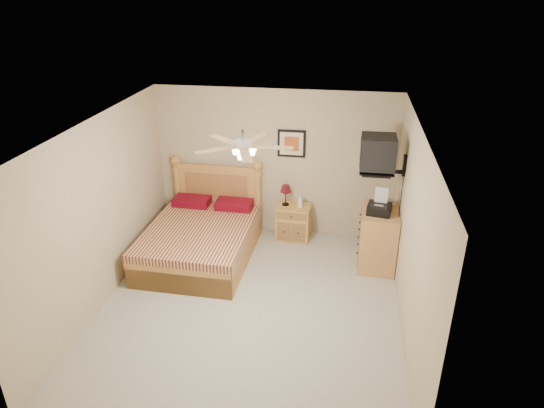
{
  "coord_description": "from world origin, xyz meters",
  "views": [
    {
      "loc": [
        1.14,
        -5.28,
        4.08
      ],
      "look_at": [
        0.16,
        0.9,
        1.14
      ],
      "focal_mm": 32.0,
      "sensor_mm": 36.0,
      "label": 1
    }
  ],
  "objects": [
    {
      "name": "fax_machine",
      "position": [
        1.69,
        1.27,
        1.11
      ],
      "size": [
        0.39,
        0.41,
        0.36
      ],
      "primitive_type": null,
      "rotation": [
        0.0,
        0.0,
        -0.18
      ],
      "color": "black",
      "rests_on": "dresser"
    },
    {
      "name": "bed",
      "position": [
        -1.03,
        1.12,
        0.66
      ],
      "size": [
        1.61,
        2.09,
        1.33
      ],
      "primitive_type": null,
      "rotation": [
        0.0,
        0.0,
        -0.03
      ],
      "color": "#C7793C",
      "rests_on": "ground"
    },
    {
      "name": "table_lamp",
      "position": [
        0.21,
        2.03,
        0.79
      ],
      "size": [
        0.22,
        0.22,
        0.36
      ],
      "primitive_type": null,
      "rotation": [
        0.0,
        0.0,
        0.14
      ],
      "color": "#5A111B",
      "rests_on": "nightstand"
    },
    {
      "name": "magazine_lower",
      "position": [
        1.71,
        1.6,
        0.94
      ],
      "size": [
        0.3,
        0.34,
        0.03
      ],
      "primitive_type": "imported",
      "rotation": [
        0.0,
        0.0,
        0.4
      ],
      "color": "beige",
      "rests_on": "dresser"
    },
    {
      "name": "lotion_bottle",
      "position": [
        0.46,
        1.98,
        0.72
      ],
      "size": [
        0.09,
        0.09,
        0.23
      ],
      "primitive_type": "imported",
      "rotation": [
        0.0,
        0.0,
        0.06
      ],
      "color": "white",
      "rests_on": "nightstand"
    },
    {
      "name": "nightstand",
      "position": [
        0.35,
        2.0,
        0.3
      ],
      "size": [
        0.58,
        0.45,
        0.61
      ],
      "primitive_type": "cube",
      "rotation": [
        0.0,
        0.0,
        -0.06
      ],
      "color": "#B87E3B",
      "rests_on": "ground"
    },
    {
      "name": "wall_right",
      "position": [
        2.0,
        0.0,
        1.25
      ],
      "size": [
        0.04,
        4.5,
        2.5
      ],
      "primitive_type": "cube",
      "color": "#BDAB8B",
      "rests_on": "ground"
    },
    {
      "name": "framed_picture",
      "position": [
        0.27,
        2.23,
        1.62
      ],
      "size": [
        0.46,
        0.04,
        0.46
      ],
      "primitive_type": "cube",
      "color": "black",
      "rests_on": "wall_back"
    },
    {
      "name": "wall_front",
      "position": [
        0.0,
        -2.25,
        1.25
      ],
      "size": [
        4.0,
        0.04,
        2.5
      ],
      "primitive_type": "cube",
      "color": "#BDAB8B",
      "rests_on": "ground"
    },
    {
      "name": "ceiling_fan",
      "position": [
        0.0,
        -0.2,
        2.36
      ],
      "size": [
        1.14,
        1.14,
        0.28
      ],
      "primitive_type": null,
      "color": "silver",
      "rests_on": "ceiling"
    },
    {
      "name": "magazine_upper",
      "position": [
        1.71,
        1.62,
        0.97
      ],
      "size": [
        0.25,
        0.31,
        0.02
      ],
      "primitive_type": "imported",
      "rotation": [
        0.0,
        0.0,
        -0.2
      ],
      "color": "gray",
      "rests_on": "magazine_lower"
    },
    {
      "name": "wall_back",
      "position": [
        0.0,
        2.25,
        1.25
      ],
      "size": [
        4.0,
        0.04,
        2.5
      ],
      "primitive_type": "cube",
      "color": "#BDAB8B",
      "rests_on": "ground"
    },
    {
      "name": "wall_left",
      "position": [
        -2.0,
        0.0,
        1.25
      ],
      "size": [
        0.04,
        4.5,
        2.5
      ],
      "primitive_type": "cube",
      "color": "#BDAB8B",
      "rests_on": "ground"
    },
    {
      "name": "dresser",
      "position": [
        1.73,
        1.37,
        0.47
      ],
      "size": [
        0.58,
        0.81,
        0.93
      ],
      "primitive_type": "cube",
      "rotation": [
        0.0,
        0.0,
        -0.04
      ],
      "color": "#AC723A",
      "rests_on": "ground"
    },
    {
      "name": "wall_tv",
      "position": [
        1.75,
        1.34,
        1.81
      ],
      "size": [
        0.56,
        0.46,
        0.58
      ],
      "primitive_type": null,
      "color": "black",
      "rests_on": "wall_right"
    },
    {
      "name": "ceiling",
      "position": [
        0.0,
        0.0,
        2.5
      ],
      "size": [
        4.0,
        4.5,
        0.04
      ],
      "primitive_type": "cube",
      "color": "white",
      "rests_on": "ground"
    },
    {
      "name": "floor",
      "position": [
        0.0,
        0.0,
        0.0
      ],
      "size": [
        4.5,
        4.5,
        0.0
      ],
      "primitive_type": "plane",
      "color": "#A8A398",
      "rests_on": "ground"
    }
  ]
}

